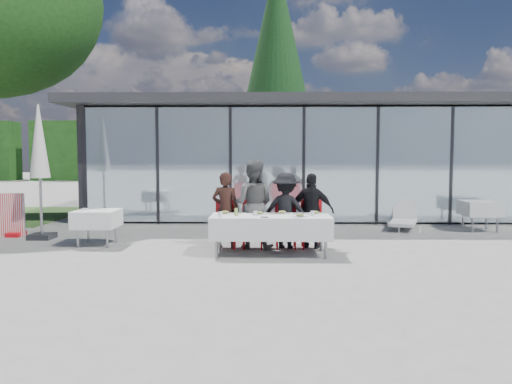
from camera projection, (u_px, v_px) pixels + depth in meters
The scene contains 26 objects.
ground at pixel (265, 256), 9.33m from camera, with size 90.00×90.00×0.00m, color gray.
pavilion at pixel (323, 148), 17.28m from camera, with size 14.80×8.80×3.44m.
treeline at pixel (238, 151), 37.13m from camera, with size 62.50×2.00×4.40m.
dining_table at pixel (271, 226), 9.42m from camera, with size 2.26×0.96×0.75m.
diner_a at pixel (226, 210), 10.09m from camera, with size 0.56×0.56×1.55m, color #311A16.
diner_chair_a at pixel (226, 221), 10.18m from camera, with size 0.44×0.44×0.97m.
diner_b at pixel (253, 204), 10.08m from camera, with size 0.87×0.87×1.79m, color #555555.
diner_chair_b at pixel (253, 221), 10.17m from camera, with size 0.44×0.44×0.97m.
diner_c at pixel (286, 210), 10.07m from camera, with size 0.99×0.99×1.53m, color black.
diner_chair_c at pixel (286, 221), 10.16m from camera, with size 0.44×0.44×0.97m.
diner_d at pixel (312, 211), 10.06m from camera, with size 0.89×0.89×1.52m, color black.
diner_chair_d at pixel (311, 221), 10.15m from camera, with size 0.44×0.44×0.97m.
plate_a at pixel (225, 213), 9.60m from camera, with size 0.29×0.29×0.07m.
plate_b at pixel (259, 214), 9.48m from camera, with size 0.29×0.29×0.07m.
plate_c at pixel (282, 213), 9.62m from camera, with size 0.29×0.29×0.07m.
plate_d at pixel (315, 213), 9.58m from camera, with size 0.29×0.29×0.07m.
plate_extra at pixel (300, 216), 9.13m from camera, with size 0.29×0.29×0.07m.
juice_bottle at pixel (236, 212), 9.31m from camera, with size 0.06×0.06×0.15m, color #82A946.
drinking_glasses at pixel (263, 214), 9.23m from camera, with size 1.77×0.23×0.10m.
folded_eyeglasses at pixel (264, 217), 9.07m from camera, with size 0.14×0.03×0.01m, color black.
spare_table_left at pixel (97, 219), 10.41m from camera, with size 0.86×0.86×0.74m.
spare_table_right at pixel (480, 209), 12.43m from camera, with size 0.86×0.86×0.74m.
spare_chair_b at pixel (455, 205), 13.44m from camera, with size 0.60×0.60×0.97m.
market_umbrella at pixel (39, 151), 11.08m from camera, with size 0.50×0.50×3.00m.
lounger at pixel (404, 219), 12.79m from camera, with size 1.02×1.46×0.72m.
conifer_tree at pixel (276, 61), 21.85m from camera, with size 4.00×4.00×10.50m.
Camera 1 is at (0.00, -9.22, 1.89)m, focal length 35.00 mm.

